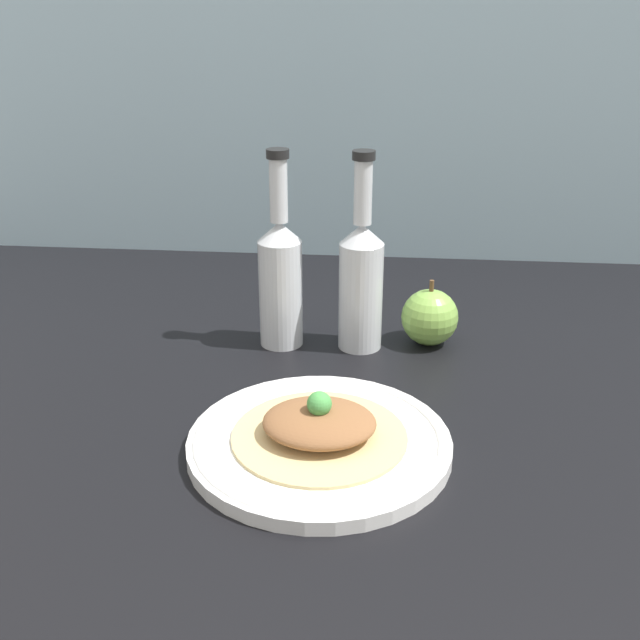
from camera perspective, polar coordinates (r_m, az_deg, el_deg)
ground_plane at (r=99.93cm, az=2.20°, el=-5.71°), size 180.00×110.00×4.00cm
wall_backsplash at (r=140.91cm, az=3.83°, el=20.69°), size 180.00×3.00×80.00cm
plate at (r=84.36cm, az=-0.05°, el=-9.28°), size 29.44×29.44×1.96cm
plated_food at (r=83.21cm, az=-0.05°, el=-8.03°), size 19.58×19.58×5.67cm
cider_bottle_left at (r=105.75cm, az=-3.04°, el=3.34°), size 6.20×6.20×28.19cm
cider_bottle_right at (r=104.77cm, az=3.14°, el=3.14°), size 6.20×6.20×28.19cm
apple at (r=109.03cm, az=8.36°, el=0.21°), size 8.20×8.20×9.77cm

